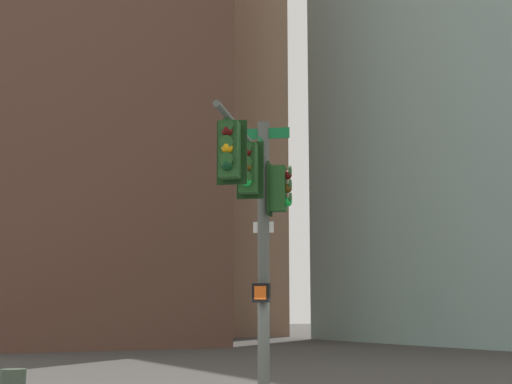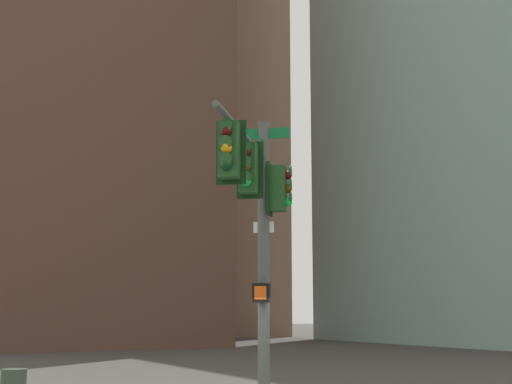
% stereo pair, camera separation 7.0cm
% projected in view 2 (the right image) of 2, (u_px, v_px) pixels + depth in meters
% --- Properties ---
extents(signal_pole_assembly, '(3.39, 3.96, 6.38)m').
position_uv_depth(signal_pole_assembly, '(258.00, 212.00, 15.31)').
color(signal_pole_assembly, '#4C514C').
rests_on(signal_pole_assembly, ground_plane).
extents(building_brick_midblock, '(16.75, 18.49, 45.02)m').
position_uv_depth(building_brick_midblock, '(75.00, 25.00, 53.37)').
color(building_brick_midblock, brown).
rests_on(building_brick_midblock, ground_plane).
extents(building_brick_farside, '(20.67, 18.56, 38.03)m').
position_uv_depth(building_brick_farside, '(149.00, 134.00, 71.49)').
color(building_brick_farside, '#845B47').
rests_on(building_brick_farside, ground_plane).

